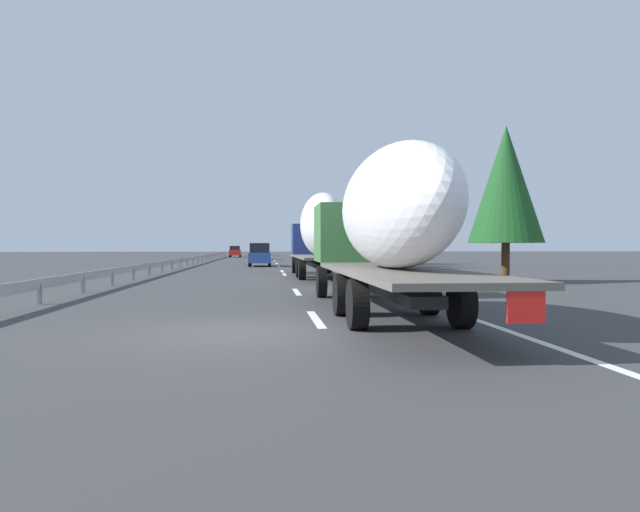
# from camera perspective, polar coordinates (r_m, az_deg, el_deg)

# --- Properties ---
(ground_plane) EXTENTS (260.00, 260.00, 0.00)m
(ground_plane) POSITION_cam_1_polar(r_m,az_deg,el_deg) (51.53, -6.17, -0.93)
(ground_plane) COLOR #38383A
(lane_stripe_0) EXTENTS (3.20, 0.20, 0.01)m
(lane_stripe_0) POSITION_cam_1_polar(r_m,az_deg,el_deg) (13.66, -0.42, -6.22)
(lane_stripe_0) COLOR white
(lane_stripe_0) RESTS_ON ground_plane
(lane_stripe_1) EXTENTS (3.20, 0.20, 0.01)m
(lane_stripe_1) POSITION_cam_1_polar(r_m,az_deg,el_deg) (21.69, -2.31, -3.55)
(lane_stripe_1) COLOR white
(lane_stripe_1) RESTS_ON ground_plane
(lane_stripe_2) EXTENTS (3.20, 0.20, 0.01)m
(lane_stripe_2) POSITION_cam_1_polar(r_m,az_deg,el_deg) (35.05, -3.53, -1.82)
(lane_stripe_2) COLOR white
(lane_stripe_2) RESTS_ON ground_plane
(lane_stripe_3) EXTENTS (3.20, 0.20, 0.01)m
(lane_stripe_3) POSITION_cam_1_polar(r_m,az_deg,el_deg) (39.45, -3.75, -1.51)
(lane_stripe_3) COLOR white
(lane_stripe_3) RESTS_ON ground_plane
(lane_stripe_4) EXTENTS (3.20, 0.20, 0.01)m
(lane_stripe_4) POSITION_cam_1_polar(r_m,az_deg,el_deg) (49.50, -4.11, -1.00)
(lane_stripe_4) COLOR white
(lane_stripe_4) RESTS_ON ground_plane
(lane_stripe_5) EXTENTS (3.20, 0.20, 0.01)m
(lane_stripe_5) POSITION_cam_1_polar(r_m,az_deg,el_deg) (57.07, -4.29, -0.74)
(lane_stripe_5) COLOR white
(lane_stripe_5) RESTS_ON ground_plane
(lane_stripe_6) EXTENTS (3.20, 0.20, 0.01)m
(lane_stripe_6) POSITION_cam_1_polar(r_m,az_deg,el_deg) (68.69, -4.50, -0.45)
(lane_stripe_6) COLOR white
(lane_stripe_6) RESTS_ON ground_plane
(lane_stripe_7) EXTENTS (3.20, 0.20, 0.01)m
(lane_stripe_7) POSITION_cam_1_polar(r_m,az_deg,el_deg) (79.90, -4.64, -0.25)
(lane_stripe_7) COLOR white
(lane_stripe_7) RESTS_ON ground_plane
(lane_stripe_8) EXTENTS (3.20, 0.20, 0.01)m
(lane_stripe_8) POSITION_cam_1_polar(r_m,az_deg,el_deg) (79.60, -4.64, -0.25)
(lane_stripe_8) COLOR white
(lane_stripe_8) RESTS_ON ground_plane
(lane_stripe_9) EXTENTS (3.20, 0.20, 0.01)m
(lane_stripe_9) POSITION_cam_1_polar(r_m,az_deg,el_deg) (97.69, -4.80, -0.03)
(lane_stripe_9) COLOR white
(lane_stripe_9) RESTS_ON ground_plane
(edge_line_right) EXTENTS (110.00, 0.20, 0.01)m
(edge_line_right) POSITION_cam_1_polar(r_m,az_deg,el_deg) (56.74, -0.54, -0.75)
(edge_line_right) COLOR white
(edge_line_right) RESTS_ON ground_plane
(truck_lead) EXTENTS (13.89, 2.55, 4.50)m
(truck_lead) POSITION_cam_1_polar(r_m,az_deg,el_deg) (31.61, -0.05, 2.50)
(truck_lead) COLOR navy
(truck_lead) RESTS_ON ground_plane
(truck_trailing) EXTENTS (14.05, 2.55, 4.01)m
(truck_trailing) POSITION_cam_1_polar(r_m,az_deg,el_deg) (14.67, 6.32, 3.39)
(truck_trailing) COLOR #387038
(truck_trailing) RESTS_ON ground_plane
(car_black_suv) EXTENTS (4.80, 1.74, 1.90)m
(car_black_suv) POSITION_cam_1_polar(r_m,az_deg,el_deg) (102.11, -5.68, 0.55)
(car_black_suv) COLOR black
(car_black_suv) RESTS_ON ground_plane
(car_red_compact) EXTENTS (4.23, 1.74, 1.76)m
(car_red_compact) POSITION_cam_1_polar(r_m,az_deg,el_deg) (90.07, -8.36, 0.45)
(car_red_compact) COLOR red
(car_red_compact) RESTS_ON ground_plane
(car_yellow_coupe) EXTENTS (4.04, 1.76, 1.77)m
(car_yellow_coupe) POSITION_cam_1_polar(r_m,az_deg,el_deg) (72.76, -6.19, 0.33)
(car_yellow_coupe) COLOR gold
(car_yellow_coupe) RESTS_ON ground_plane
(car_blue_sedan) EXTENTS (4.62, 1.87, 1.97)m
(car_blue_sedan) POSITION_cam_1_polar(r_m,az_deg,el_deg) (49.34, -5.96, 0.12)
(car_blue_sedan) COLOR #28479E
(car_blue_sedan) RESTS_ON ground_plane
(road_sign) EXTENTS (0.10, 0.90, 3.33)m
(road_sign) POSITION_cam_1_polar(r_m,az_deg,el_deg) (57.87, 0.55, 1.55)
(road_sign) COLOR gray
(road_sign) RESTS_ON ground_plane
(tree_0) EXTENTS (2.51, 2.51, 6.44)m
(tree_0) POSITION_cam_1_polar(r_m,az_deg,el_deg) (44.47, 7.03, 3.72)
(tree_0) COLOR #472D19
(tree_0) RESTS_ON ground_plane
(tree_1) EXTENTS (3.86, 3.86, 7.61)m
(tree_1) POSITION_cam_1_polar(r_m,az_deg,el_deg) (54.16, 6.35, 4.18)
(tree_1) COLOR #472D19
(tree_1) RESTS_ON ground_plane
(tree_2) EXTENTS (3.51, 3.51, 7.38)m
(tree_2) POSITION_cam_1_polar(r_m,az_deg,el_deg) (28.69, 17.86, 6.72)
(tree_2) COLOR #472D19
(tree_2) RESTS_ON ground_plane
(tree_3) EXTENTS (3.66, 3.66, 7.27)m
(tree_3) POSITION_cam_1_polar(r_m,az_deg,el_deg) (77.32, 3.84, 3.03)
(tree_3) COLOR #472D19
(tree_3) RESTS_ON ground_plane
(tree_4) EXTENTS (3.68, 3.68, 5.77)m
(tree_4) POSITION_cam_1_polar(r_m,az_deg,el_deg) (48.70, 6.69, 3.42)
(tree_4) COLOR #472D19
(tree_4) RESTS_ON ground_plane
(tree_5) EXTENTS (3.01, 3.01, 7.48)m
(tree_5) POSITION_cam_1_polar(r_m,az_deg,el_deg) (55.62, 3.96, 4.05)
(tree_5) COLOR #472D19
(tree_5) RESTS_ON ground_plane
(guardrail_median) EXTENTS (94.00, 0.10, 0.76)m
(guardrail_median) POSITION_cam_1_polar(r_m,az_deg,el_deg) (54.91, -12.40, -0.23)
(guardrail_median) COLOR #9EA0A5
(guardrail_median) RESTS_ON ground_plane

